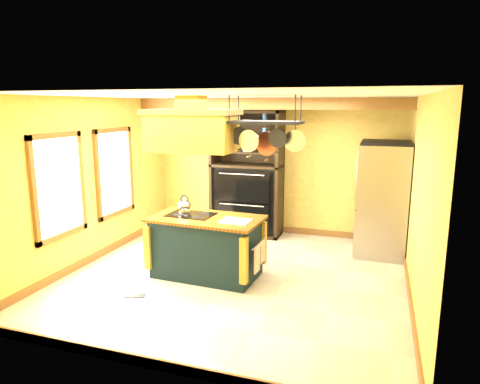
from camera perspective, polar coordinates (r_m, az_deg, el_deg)
The scene contains 15 objects.
floor at distance 6.67m, azimuth -0.59°, elevation -11.13°, with size 5.00×5.00×0.00m, color beige.
ceiling at distance 6.16m, azimuth -0.64°, elevation 12.74°, with size 5.00×5.00×0.00m, color white.
wall_back at distance 8.65m, azimuth 4.75°, elevation 3.37°, with size 5.00×0.02×2.70m, color gold.
wall_front at distance 4.06m, azimuth -12.15°, elevation -6.17°, with size 5.00×0.02×2.70m, color gold.
wall_left at distance 7.46m, azimuth -19.12°, elevation 1.47°, with size 0.02×5.00×2.70m, color gold.
wall_right at distance 5.97m, azimuth 22.72°, elevation -1.15°, with size 0.02×5.00×2.70m, color gold.
ceiling_beam at distance 7.79m, azimuth 3.49°, elevation 11.65°, with size 5.00×0.15×0.20m, color olive.
window_near at distance 6.82m, azimuth -22.96°, elevation 0.73°, with size 0.06×1.06×1.56m.
window_far at distance 7.91m, azimuth -16.33°, elevation 2.55°, with size 0.06×1.06×1.56m.
kitchen_island at distance 6.56m, azimuth -4.51°, elevation -7.18°, with size 1.70×1.00×1.11m.
range_hood at distance 6.30m, azimuth -6.44°, elevation 8.38°, with size 1.33×0.75×0.80m.
pot_rack at distance 5.94m, azimuth 3.44°, elevation 8.25°, with size 1.08×0.50×0.83m.
refrigerator at distance 7.79m, azimuth 18.36°, elevation -1.15°, with size 0.83×0.99×1.93m.
hutch at distance 8.59m, azimuth 0.99°, elevation 0.60°, with size 1.40×0.63×2.48m.
floor_register at distance 6.19m, azimuth -13.82°, elevation -13.30°, with size 0.28×0.12×0.01m, color black.
Camera 1 is at (1.99, -5.83, 2.56)m, focal length 32.00 mm.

